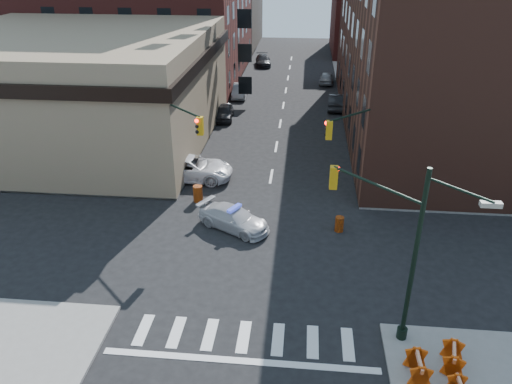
% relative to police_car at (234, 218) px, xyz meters
% --- Properties ---
extents(ground, '(140.00, 140.00, 0.00)m').
position_rel_police_car_xyz_m(ground, '(1.71, -2.36, -0.67)').
color(ground, black).
rests_on(ground, ground).
extents(sidewalk_nw, '(34.00, 54.50, 0.15)m').
position_rel_police_car_xyz_m(sidewalk_nw, '(-21.29, 30.39, -0.59)').
color(sidewalk_nw, gray).
rests_on(sidewalk_nw, ground).
extents(sidewalk_ne, '(34.00, 54.50, 0.15)m').
position_rel_police_car_xyz_m(sidewalk_ne, '(24.71, 30.39, -0.59)').
color(sidewalk_ne, gray).
rests_on(sidewalk_ne, ground).
extents(bank_building, '(22.00, 22.00, 9.00)m').
position_rel_police_car_xyz_m(bank_building, '(-15.29, 14.14, 3.83)').
color(bank_building, '#866F57').
rests_on(bank_building, ground).
extents(commercial_row_ne, '(14.00, 34.00, 14.00)m').
position_rel_police_car_xyz_m(commercial_row_ne, '(14.71, 20.14, 6.33)').
color(commercial_row_ne, '#512B20').
rests_on(commercial_row_ne, ground).
extents(filler_ne, '(16.00, 16.00, 12.00)m').
position_rel_police_car_xyz_m(filler_ne, '(15.71, 55.64, 5.33)').
color(filler_ne, '#581F1B').
rests_on(filler_ne, ground).
extents(signal_pole_se, '(5.40, 5.27, 8.00)m').
position_rel_police_car_xyz_m(signal_pole_se, '(7.75, -7.89, 3.95)').
color(signal_pole_se, black).
rests_on(signal_pole_se, sidewalk_se).
extents(signal_pole_nw, '(3.58, 3.67, 8.00)m').
position_rel_police_car_xyz_m(signal_pole_nw, '(-4.14, 2.97, 3.67)').
color(signal_pole_nw, black).
rests_on(signal_pole_nw, sidewalk_nw).
extents(signal_pole_ne, '(3.67, 3.58, 8.00)m').
position_rel_police_car_xyz_m(signal_pole_ne, '(7.55, 2.99, 3.67)').
color(signal_pole_ne, black).
rests_on(signal_pole_ne, sidewalk_ne).
extents(tree_ne_near, '(3.00, 3.00, 4.85)m').
position_rel_police_car_xyz_m(tree_ne_near, '(9.21, 23.64, 2.82)').
color(tree_ne_near, black).
rests_on(tree_ne_near, sidewalk_ne).
extents(tree_ne_far, '(3.00, 3.00, 4.85)m').
position_rel_police_car_xyz_m(tree_ne_far, '(9.21, 31.64, 2.82)').
color(tree_ne_far, black).
rests_on(tree_ne_far, sidewalk_ne).
extents(police_car, '(4.92, 3.87, 1.33)m').
position_rel_police_car_xyz_m(police_car, '(0.00, 0.00, 0.00)').
color(police_car, '#B9B9BD').
rests_on(police_car, ground).
extents(pickup, '(6.18, 2.96, 1.70)m').
position_rel_police_car_xyz_m(pickup, '(-4.09, 6.67, 0.18)').
color(pickup, silver).
rests_on(pickup, ground).
extents(parked_car_wnear, '(1.94, 4.24, 1.41)m').
position_rel_police_car_xyz_m(parked_car_wnear, '(-3.79, 20.46, 0.04)').
color(parked_car_wnear, black).
rests_on(parked_car_wnear, ground).
extents(parked_car_wfar, '(1.61, 4.35, 1.42)m').
position_rel_police_car_xyz_m(parked_car_wfar, '(-3.26, 28.36, 0.04)').
color(parked_car_wfar, '#9B9FA4').
rests_on(parked_car_wfar, ground).
extents(parked_car_wdeep, '(2.61, 5.05, 1.40)m').
position_rel_police_car_xyz_m(parked_car_wdeep, '(-2.08, 44.48, 0.03)').
color(parked_car_wdeep, black).
rests_on(parked_car_wdeep, ground).
extents(parked_car_enear, '(1.94, 4.77, 1.54)m').
position_rel_police_car_xyz_m(parked_car_enear, '(7.21, 25.03, 0.10)').
color(parked_car_enear, black).
rests_on(parked_car_enear, ground).
extents(parked_car_efar, '(2.01, 4.30, 1.42)m').
position_rel_police_car_xyz_m(parked_car_efar, '(6.48, 35.30, 0.05)').
color(parked_car_efar, gray).
rests_on(parked_car_efar, ground).
extents(pedestrian_a, '(0.68, 0.49, 1.75)m').
position_rel_police_car_xyz_m(pedestrian_a, '(-6.38, 6.68, 0.36)').
color(pedestrian_a, black).
rests_on(pedestrian_a, sidewalk_nw).
extents(pedestrian_b, '(0.95, 0.80, 1.74)m').
position_rel_police_car_xyz_m(pedestrian_b, '(-11.05, 4.34, 0.35)').
color(pedestrian_b, black).
rests_on(pedestrian_b, sidewalk_nw).
extents(pedestrian_c, '(1.27, 0.82, 2.01)m').
position_rel_police_car_xyz_m(pedestrian_c, '(-11.29, 5.95, 0.49)').
color(pedestrian_c, '#1D202B').
rests_on(pedestrian_c, sidewalk_nw).
extents(barrel_road, '(0.67, 0.67, 0.93)m').
position_rel_police_car_xyz_m(barrel_road, '(6.28, 0.31, -0.20)').
color(barrel_road, '#C85109').
rests_on(barrel_road, ground).
extents(barrel_bank, '(0.71, 0.71, 1.11)m').
position_rel_police_car_xyz_m(barrel_bank, '(-2.84, 3.24, -0.11)').
color(barrel_bank, red).
rests_on(barrel_bank, ground).
extents(barricade_se_a, '(0.94, 1.43, 0.99)m').
position_rel_police_car_xyz_m(barricade_se_a, '(10.21, -10.21, -0.02)').
color(barricade_se_a, '#C43D09').
rests_on(barricade_se_a, sidewalk_se).
extents(barricade_se_c, '(0.67, 1.34, 1.00)m').
position_rel_police_car_xyz_m(barricade_se_c, '(8.73, -10.86, -0.02)').
color(barricade_se_c, '#D5490A').
rests_on(barricade_se_c, sidewalk_se).
extents(barricade_nw_a, '(1.31, 0.73, 0.95)m').
position_rel_police_car_xyz_m(barricade_nw_a, '(-7.61, 5.36, -0.04)').
color(barricade_nw_a, '#CF4909').
rests_on(barricade_nw_a, sidewalk_nw).
extents(barricade_nw_b, '(1.17, 0.72, 0.82)m').
position_rel_police_car_xyz_m(barricade_nw_b, '(-7.68, 4.09, -0.11)').
color(barricade_nw_b, orange).
rests_on(barricade_nw_b, sidewalk_nw).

